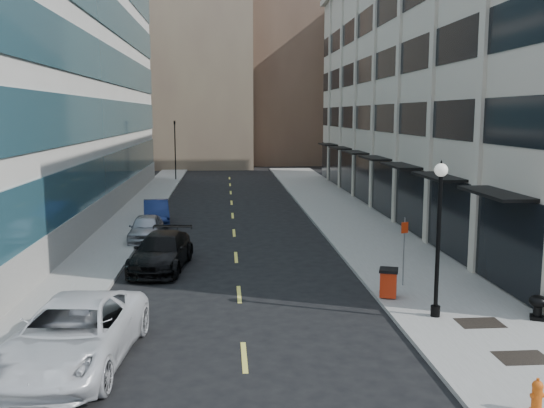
{
  "coord_description": "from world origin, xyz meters",
  "views": [
    {
      "loc": [
        -0.48,
        -14.21,
        6.77
      ],
      "look_at": [
        1.58,
        12.22,
        2.82
      ],
      "focal_mm": 40.0,
      "sensor_mm": 36.0,
      "label": 1
    }
  ],
  "objects": [
    {
      "name": "car_white_van",
      "position": [
        -4.61,
        1.8,
        0.88
      ],
      "size": [
        3.52,
        6.61,
        1.77
      ],
      "primitive_type": "imported",
      "rotation": [
        0.0,
        0.0,
        -0.09
      ],
      "color": "silver",
      "rests_on": "ground"
    },
    {
      "name": "road_centerline",
      "position": [
        0.0,
        17.0,
        0.01
      ],
      "size": [
        0.15,
        68.2,
        0.01
      ],
      "color": "#D8CC4C",
      "rests_on": "ground"
    },
    {
      "name": "fire_hydrant",
      "position": [
        6.4,
        -2.0,
        0.54
      ],
      "size": [
        0.33,
        0.33,
        0.81
      ],
      "rotation": [
        0.0,
        0.0,
        0.05
      ],
      "color": "#E45710",
      "rests_on": "sidewalk_right"
    },
    {
      "name": "traffic_signal",
      "position": [
        -5.5,
        48.0,
        5.72
      ],
      "size": [
        0.66,
        0.66,
        6.98
      ],
      "color": "black",
      "rests_on": "ground"
    },
    {
      "name": "skyline_tan_far",
      "position": [
        -14.0,
        78.0,
        11.0
      ],
      "size": [
        12.0,
        14.0,
        22.0
      ],
      "primitive_type": "cube",
      "color": "#806F54",
      "rests_on": "ground"
    },
    {
      "name": "car_black_pickup",
      "position": [
        -3.3,
        12.09,
        0.78
      ],
      "size": [
        2.78,
        5.58,
        1.56
      ],
      "primitive_type": "imported",
      "rotation": [
        0.0,
        0.0,
        -0.11
      ],
      "color": "black",
      "rests_on": "ground"
    },
    {
      "name": "sidewalk_left",
      "position": [
        -6.5,
        20.0,
        0.07
      ],
      "size": [
        3.0,
        80.0,
        0.15
      ],
      "primitive_type": "cube",
      "color": "gray",
      "rests_on": "ground"
    },
    {
      "name": "skyline_stone",
      "position": [
        18.0,
        66.0,
        10.0
      ],
      "size": [
        10.0,
        14.0,
        20.0
      ],
      "primitive_type": "cube",
      "color": "#B2A996",
      "rests_on": "ground"
    },
    {
      "name": "car_blue_sedan",
      "position": [
        -4.8,
        23.59,
        0.71
      ],
      "size": [
        2.07,
        4.49,
        1.43
      ],
      "primitive_type": "imported",
      "rotation": [
        0.0,
        0.0,
        0.13
      ],
      "color": "#14214E",
      "rests_on": "ground"
    },
    {
      "name": "sign_post",
      "position": [
        6.4,
        8.23,
        1.85
      ],
      "size": [
        0.3,
        0.14,
        2.68
      ],
      "rotation": [
        0.0,
        0.0,
        0.38
      ],
      "color": "slate",
      "rests_on": "sidewalk_right"
    },
    {
      "name": "building_right",
      "position": [
        16.94,
        26.99,
        8.99
      ],
      "size": [
        15.3,
        46.5,
        18.25
      ],
      "color": "#B2A996",
      "rests_on": "ground"
    },
    {
      "name": "grate_far",
      "position": [
        7.6,
        3.8,
        0.15
      ],
      "size": [
        1.4,
        1.0,
        0.01
      ],
      "primitive_type": "cube",
      "color": "black",
      "rests_on": "sidewalk_right"
    },
    {
      "name": "car_silver_sedan",
      "position": [
        -4.74,
        18.17,
        0.7
      ],
      "size": [
        1.68,
        4.14,
        1.41
      ],
      "primitive_type": "imported",
      "rotation": [
        0.0,
        0.0,
        0.0
      ],
      "color": "#9D9EA5",
      "rests_on": "ground"
    },
    {
      "name": "sidewalk_right",
      "position": [
        7.5,
        20.0,
        0.07
      ],
      "size": [
        5.0,
        80.0,
        0.15
      ],
      "primitive_type": "cube",
      "color": "gray",
      "rests_on": "ground"
    },
    {
      "name": "skyline_tan_near",
      "position": [
        -4.0,
        68.0,
        14.0
      ],
      "size": [
        14.0,
        18.0,
        28.0
      ],
      "primitive_type": "cube",
      "color": "#806F54",
      "rests_on": "ground"
    },
    {
      "name": "grate_mid",
      "position": [
        7.6,
        1.0,
        0.15
      ],
      "size": [
        1.4,
        1.0,
        0.01
      ],
      "primitive_type": "cube",
      "color": "black",
      "rests_on": "sidewalk_right"
    },
    {
      "name": "trash_bin",
      "position": [
        5.4,
        6.72,
        0.73
      ],
      "size": [
        0.83,
        0.83,
        1.08
      ],
      "rotation": [
        0.0,
        0.0,
        -0.32
      ],
      "color": "#A4220A",
      "rests_on": "sidewalk_right"
    },
    {
      "name": "skyline_brown",
      "position": [
        8.0,
        72.0,
        17.0
      ],
      "size": [
        12.0,
        16.0,
        34.0
      ],
      "primitive_type": "cube",
      "color": "brown",
      "rests_on": "ground"
    },
    {
      "name": "lamppost",
      "position": [
        6.4,
        4.56,
        3.19
      ],
      "size": [
        0.43,
        0.43,
        5.18
      ],
      "color": "black",
      "rests_on": "sidewalk_right"
    },
    {
      "name": "urn_planter",
      "position": [
        9.6,
        4.0,
        0.64
      ],
      "size": [
        0.58,
        0.58,
        0.81
      ],
      "rotation": [
        0.0,
        0.0,
        -0.43
      ],
      "color": "black",
      "rests_on": "sidewalk_right"
    },
    {
      "name": "ground",
      "position": [
        0.0,
        0.0,
        0.0
      ],
      "size": [
        160.0,
        160.0,
        0.0
      ],
      "primitive_type": "plane",
      "color": "black",
      "rests_on": "ground"
    }
  ]
}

